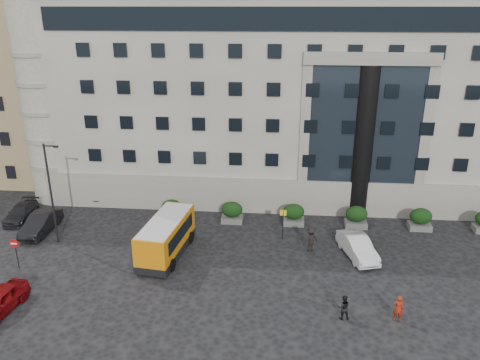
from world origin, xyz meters
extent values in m
plane|color=black|center=(0.00, 0.00, 0.00)|extent=(120.00, 120.00, 0.00)
cube|color=gray|center=(6.00, 22.00, 9.00)|extent=(44.00, 24.00, 18.00)
cylinder|color=black|center=(12.00, 10.30, 6.50)|extent=(1.80, 1.80, 13.00)
cube|color=#998159|center=(-24.00, 20.00, 10.00)|extent=(14.00, 14.00, 20.00)
cube|color=brown|center=(-27.00, 38.00, 11.00)|extent=(13.00, 13.00, 22.00)
cube|color=#565553|center=(-4.00, 7.80, 0.25)|extent=(1.80, 1.20, 0.50)
ellipsoid|color=black|center=(-4.00, 7.80, 1.17)|extent=(1.80, 1.26, 1.34)
cube|color=#565553|center=(1.20, 7.80, 0.25)|extent=(1.80, 1.20, 0.50)
ellipsoid|color=black|center=(1.20, 7.80, 1.17)|extent=(1.80, 1.26, 1.34)
cube|color=#565553|center=(6.40, 7.80, 0.25)|extent=(1.80, 1.20, 0.50)
ellipsoid|color=black|center=(6.40, 7.80, 1.17)|extent=(1.80, 1.26, 1.34)
cube|color=#565553|center=(11.60, 7.80, 0.25)|extent=(1.80, 1.20, 0.50)
ellipsoid|color=black|center=(11.60, 7.80, 1.17)|extent=(1.80, 1.26, 1.34)
cube|color=#565553|center=(16.80, 7.80, 0.25)|extent=(1.80, 1.20, 0.50)
ellipsoid|color=black|center=(16.80, 7.80, 1.17)|extent=(1.80, 1.26, 1.34)
cylinder|color=#262628|center=(-12.00, 3.00, 4.00)|extent=(0.16, 0.16, 8.00)
cylinder|color=#262628|center=(-11.55, 3.00, 7.85)|extent=(0.90, 0.12, 0.12)
cube|color=black|center=(-11.10, 3.00, 7.80)|extent=(0.35, 0.18, 0.14)
cylinder|color=#262628|center=(5.50, 5.00, 1.25)|extent=(0.08, 0.08, 2.50)
cube|color=yellow|center=(5.50, 5.00, 2.30)|extent=(0.50, 0.06, 0.45)
cylinder|color=#262628|center=(-13.00, -1.00, 1.10)|extent=(0.08, 0.08, 2.20)
cylinder|color=red|center=(-13.00, -1.06, 2.00)|extent=(0.64, 0.05, 0.64)
cube|color=white|center=(-13.00, -1.10, 2.00)|extent=(0.45, 0.04, 0.10)
cube|color=orange|center=(-3.04, 1.85, 1.66)|extent=(3.08, 6.90, 2.22)
cube|color=black|center=(-3.04, 1.85, 0.45)|extent=(3.13, 6.95, 0.55)
cube|color=black|center=(-3.04, 1.85, 1.86)|extent=(2.96, 5.45, 1.00)
cube|color=silver|center=(-3.04, 1.85, 2.72)|extent=(2.93, 6.56, 0.18)
cylinder|color=black|center=(-4.43, -0.13, 0.45)|extent=(0.39, 0.93, 0.90)
cylinder|color=black|center=(-2.16, -0.41, 0.45)|extent=(0.39, 0.93, 0.90)
cylinder|color=black|center=(-3.92, 4.11, 0.45)|extent=(0.39, 0.93, 0.90)
cylinder|color=black|center=(-1.64, 3.83, 0.45)|extent=(0.39, 0.93, 0.90)
cube|color=maroon|center=(-12.88, 18.94, 1.69)|extent=(2.88, 4.15, 2.72)
cube|color=maroon|center=(-13.16, 16.12, 1.25)|extent=(2.55, 1.97, 1.85)
cube|color=black|center=(-13.24, 15.36, 1.63)|extent=(2.07, 0.32, 0.87)
cylinder|color=black|center=(-14.34, 16.34, 0.46)|extent=(0.37, 0.94, 0.91)
cylinder|color=black|center=(-11.96, 16.11, 0.46)|extent=(0.37, 0.94, 0.91)
cylinder|color=black|center=(-13.99, 19.92, 0.46)|extent=(0.37, 0.94, 0.91)
cylinder|color=black|center=(-11.61, 19.68, 0.46)|extent=(0.37, 0.94, 0.91)
imported|color=black|center=(-14.11, 4.56, 0.78)|extent=(1.67, 4.75, 1.56)
imported|color=black|center=(-17.00, 6.74, 0.63)|extent=(2.07, 4.46, 1.26)
imported|color=black|center=(-11.50, 12.53, 0.78)|extent=(2.87, 5.75, 1.56)
imported|color=silver|center=(10.99, 2.83, 0.76)|extent=(2.81, 4.89, 1.52)
imported|color=#9C230F|center=(12.25, -4.60, 0.83)|extent=(0.66, 0.48, 1.66)
imported|color=black|center=(9.09, -4.72, 0.79)|extent=(0.79, 0.63, 1.58)
imported|color=black|center=(7.59, 3.29, 0.97)|extent=(1.45, 1.27, 1.94)
camera|label=1|loc=(5.04, -28.20, 17.43)|focal=35.00mm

